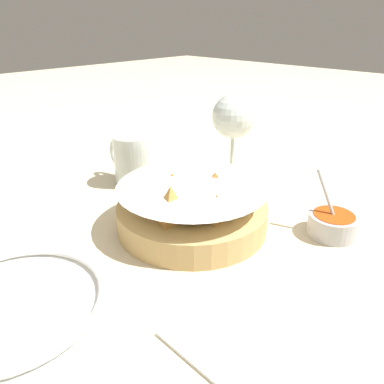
{
  "coord_description": "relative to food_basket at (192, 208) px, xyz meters",
  "views": [
    {
      "loc": [
        -0.31,
        0.36,
        0.3
      ],
      "look_at": [
        0.04,
        -0.01,
        0.06
      ],
      "focal_mm": 35.0,
      "sensor_mm": 36.0,
      "label": 1
    }
  ],
  "objects": [
    {
      "name": "ground_plane",
      "position": [
        -0.04,
        0.01,
        -0.03
      ],
      "size": [
        4.0,
        4.0,
        0.0
      ],
      "primitive_type": "plane",
      "color": "beige"
    },
    {
      "name": "food_basket",
      "position": [
        0.0,
        0.0,
        0.0
      ],
      "size": [
        0.23,
        0.23,
        0.09
      ],
      "color": "tan",
      "rests_on": "ground_plane"
    },
    {
      "name": "sauce_cup",
      "position": [
        -0.17,
        -0.13,
        -0.01
      ],
      "size": [
        0.07,
        0.07,
        0.1
      ],
      "color": "#B7B7BC",
      "rests_on": "ground_plane"
    },
    {
      "name": "wine_glass",
      "position": [
        0.08,
        -0.19,
        0.09
      ],
      "size": [
        0.08,
        0.08,
        0.17
      ],
      "color": "silver",
      "rests_on": "ground_plane"
    },
    {
      "name": "beer_mug",
      "position": [
        0.2,
        -0.04,
        0.01
      ],
      "size": [
        0.11,
        0.07,
        0.1
      ],
      "color": "silver",
      "rests_on": "ground_plane"
    },
    {
      "name": "side_plate",
      "position": [
        0.02,
        0.27,
        -0.02
      ],
      "size": [
        0.22,
        0.22,
        0.01
      ],
      "color": "white",
      "rests_on": "ground_plane"
    },
    {
      "name": "napkin",
      "position": [
        -0.18,
        0.15,
        -0.03
      ],
      "size": [
        0.12,
        0.07,
        0.01
      ],
      "color": "white",
      "rests_on": "ground_plane"
    }
  ]
}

